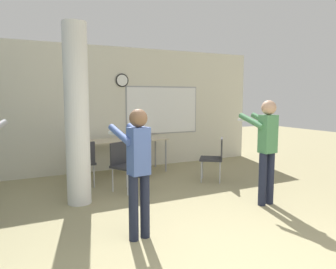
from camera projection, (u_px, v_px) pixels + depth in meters
wall_back at (103, 109)px, 7.38m from camera, size 8.00×0.15×2.80m
support_pillar at (77, 115)px, 5.05m from camera, size 0.37×0.37×2.80m
folding_table at (124, 142)px, 7.15m from camera, size 1.88×0.67×0.75m
bottle_on_table at (136, 135)px, 7.24m from camera, size 0.06×0.06×0.24m
waste_bin at (144, 170)px, 6.89m from camera, size 0.26×0.26×0.30m
chair_table_left at (82, 161)px, 6.03m from camera, size 0.46×0.46×0.87m
chair_mid_room at (215, 156)px, 6.50m from camera, size 0.62×0.62×0.87m
chair_table_front at (124, 163)px, 5.84m from camera, size 0.59×0.59×0.87m
person_playing_side at (266, 144)px, 5.06m from camera, size 0.36×0.64×1.63m
person_playing_front at (138, 163)px, 3.83m from camera, size 0.40×0.59×1.55m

